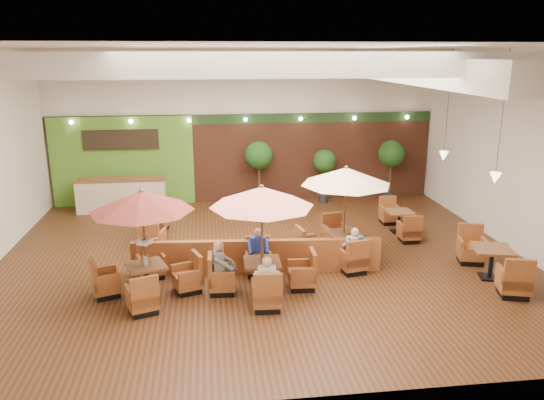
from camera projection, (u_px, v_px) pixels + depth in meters
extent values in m
plane|color=#381E0F|center=(263.00, 259.00, 14.26)|extent=(14.00, 14.00, 0.00)
cube|color=silver|center=(245.00, 127.00, 19.25)|extent=(14.00, 0.04, 5.50)
cube|color=silver|center=(307.00, 237.00, 7.78)|extent=(14.00, 0.04, 5.50)
cube|color=silver|center=(519.00, 152.00, 14.36)|extent=(0.04, 12.00, 5.50)
cube|color=white|center=(262.00, 46.00, 12.78)|extent=(14.00, 12.00, 0.04)
cube|color=brown|center=(246.00, 158.00, 19.50)|extent=(13.90, 0.10, 3.20)
cube|color=#1E3819|center=(245.00, 119.00, 19.11)|extent=(13.90, 0.12, 0.35)
cube|color=#538F29|center=(123.00, 162.00, 18.92)|extent=(5.00, 0.08, 3.20)
cube|color=black|center=(121.00, 140.00, 18.63)|extent=(2.60, 0.08, 0.70)
cube|color=white|center=(400.00, 69.00, 13.35)|extent=(0.60, 11.00, 0.60)
cube|color=white|center=(287.00, 65.00, 9.05)|extent=(13.60, 0.12, 0.45)
cube|color=white|center=(269.00, 62.00, 11.63)|extent=(13.60, 0.12, 0.45)
cube|color=white|center=(257.00, 61.00, 14.12)|extent=(13.60, 0.12, 0.45)
cube|color=white|center=(249.00, 59.00, 16.70)|extent=(13.60, 0.12, 0.45)
cylinder|color=black|center=(503.00, 114.00, 12.95)|extent=(0.01, 0.01, 3.20)
cone|color=white|center=(495.00, 178.00, 13.38)|extent=(0.28, 0.28, 0.28)
cylinder|color=black|center=(448.00, 103.00, 15.82)|extent=(0.01, 0.01, 3.20)
cone|color=white|center=(444.00, 156.00, 16.25)|extent=(0.28, 0.28, 0.28)
sphere|color=#FFEAC6|center=(71.00, 122.00, 18.17)|extent=(0.14, 0.14, 0.14)
sphere|color=#FFEAC6|center=(131.00, 121.00, 18.41)|extent=(0.14, 0.14, 0.14)
sphere|color=#FFEAC6|center=(189.00, 121.00, 18.65)|extent=(0.14, 0.14, 0.14)
sphere|color=#FFEAC6|center=(246.00, 120.00, 18.89)|extent=(0.14, 0.14, 0.14)
sphere|color=#FFEAC6|center=(301.00, 119.00, 19.13)|extent=(0.14, 0.14, 0.14)
sphere|color=#FFEAC6|center=(355.00, 118.00, 19.37)|extent=(0.14, 0.14, 0.14)
sphere|color=#FFEAC6|center=(407.00, 117.00, 19.61)|extent=(0.14, 0.14, 0.14)
cube|color=beige|center=(122.00, 196.00, 18.46)|extent=(3.00, 0.70, 1.10)
cube|color=brown|center=(121.00, 179.00, 18.29)|extent=(3.00, 0.75, 0.06)
cube|color=brown|center=(257.00, 256.00, 13.27)|extent=(6.23, 0.64, 0.86)
cube|color=brown|center=(146.00, 266.00, 12.01)|extent=(1.05, 1.05, 0.06)
cylinder|color=black|center=(147.00, 279.00, 12.10)|extent=(0.10, 0.10, 0.63)
cube|color=black|center=(148.00, 293.00, 12.19)|extent=(0.55, 0.55, 0.04)
cube|color=brown|center=(143.00, 300.00, 11.25)|extent=(0.76, 0.76, 0.31)
cube|color=brown|center=(137.00, 293.00, 10.94)|extent=(0.59, 0.29, 0.67)
cube|color=brown|center=(129.00, 294.00, 11.08)|extent=(0.25, 0.52, 0.27)
cube|color=brown|center=(155.00, 289.00, 11.32)|extent=(0.25, 0.52, 0.27)
cube|color=black|center=(143.00, 309.00, 11.31)|extent=(0.68, 0.68, 0.13)
cube|color=brown|center=(151.00, 267.00, 13.00)|extent=(0.76, 0.76, 0.31)
cube|color=brown|center=(155.00, 252.00, 13.15)|extent=(0.59, 0.29, 0.67)
cube|color=brown|center=(162.00, 258.00, 13.06)|extent=(0.25, 0.52, 0.27)
cube|color=brown|center=(139.00, 261.00, 12.82)|extent=(0.25, 0.52, 0.27)
cube|color=black|center=(151.00, 275.00, 13.05)|extent=(0.68, 0.68, 0.13)
cube|color=brown|center=(106.00, 284.00, 12.01)|extent=(0.76, 0.76, 0.31)
cube|color=brown|center=(115.00, 273.00, 11.88)|extent=(0.29, 0.59, 0.67)
cube|color=brown|center=(103.00, 272.00, 12.20)|extent=(0.52, 0.25, 0.27)
cube|color=brown|center=(108.00, 281.00, 11.72)|extent=(0.52, 0.25, 0.27)
cube|color=black|center=(107.00, 293.00, 12.07)|extent=(0.68, 0.68, 0.13)
cube|color=brown|center=(187.00, 280.00, 12.23)|extent=(0.76, 0.76, 0.31)
cube|color=brown|center=(177.00, 268.00, 12.21)|extent=(0.29, 0.59, 0.67)
cube|color=brown|center=(191.00, 277.00, 11.94)|extent=(0.52, 0.25, 0.27)
cube|color=brown|center=(183.00, 268.00, 12.42)|extent=(0.52, 0.25, 0.27)
cube|color=black|center=(188.00, 289.00, 12.29)|extent=(0.68, 0.68, 0.13)
cylinder|color=brown|center=(145.00, 245.00, 11.88)|extent=(0.06, 0.06, 2.41)
cone|color=maroon|center=(142.00, 201.00, 11.60)|extent=(2.31, 2.31, 0.45)
sphere|color=brown|center=(141.00, 191.00, 11.54)|extent=(0.10, 0.10, 0.10)
cylinder|color=silver|center=(146.00, 260.00, 11.98)|extent=(0.10, 0.10, 0.22)
cube|color=brown|center=(262.00, 262.00, 12.18)|extent=(0.86, 0.86, 0.06)
cylinder|color=black|center=(262.00, 276.00, 12.27)|extent=(0.10, 0.10, 0.65)
cube|color=black|center=(262.00, 290.00, 12.36)|extent=(0.46, 0.46, 0.04)
cube|color=brown|center=(267.00, 297.00, 11.40)|extent=(0.63, 0.63, 0.31)
cube|color=brown|center=(269.00, 289.00, 11.07)|extent=(0.61, 0.12, 0.69)
cube|color=brown|center=(254.00, 289.00, 11.32)|extent=(0.10, 0.54, 0.27)
cube|color=brown|center=(280.00, 288.00, 11.37)|extent=(0.10, 0.54, 0.27)
cube|color=black|center=(267.00, 306.00, 11.46)|extent=(0.56, 0.56, 0.14)
cube|color=brown|center=(258.00, 264.00, 13.18)|extent=(0.63, 0.63, 0.31)
cube|color=brown|center=(257.00, 249.00, 13.34)|extent=(0.61, 0.12, 0.69)
cube|color=brown|center=(270.00, 256.00, 13.15)|extent=(0.10, 0.54, 0.27)
cube|color=brown|center=(247.00, 257.00, 13.10)|extent=(0.10, 0.54, 0.27)
cube|color=black|center=(258.00, 272.00, 13.24)|extent=(0.56, 0.56, 0.14)
cube|color=brown|center=(222.00, 281.00, 12.17)|extent=(0.63, 0.63, 0.31)
cube|color=brown|center=(233.00, 268.00, 12.14)|extent=(0.12, 0.61, 0.69)
cube|color=brown|center=(222.00, 268.00, 12.40)|extent=(0.54, 0.10, 0.27)
cube|color=brown|center=(222.00, 278.00, 11.85)|extent=(0.54, 0.10, 0.27)
cube|color=black|center=(222.00, 290.00, 12.24)|extent=(0.56, 0.56, 0.14)
cube|color=brown|center=(302.00, 277.00, 12.40)|extent=(0.63, 0.63, 0.31)
cube|color=brown|center=(291.00, 266.00, 12.28)|extent=(0.12, 0.61, 0.69)
cube|color=brown|center=(304.00, 274.00, 12.07)|extent=(0.54, 0.10, 0.27)
cube|color=brown|center=(300.00, 264.00, 12.62)|extent=(0.54, 0.10, 0.27)
cube|color=black|center=(302.00, 286.00, 12.46)|extent=(0.56, 0.56, 0.14)
cylinder|color=brown|center=(262.00, 241.00, 12.04)|extent=(0.06, 0.06, 2.45)
cone|color=#E7756F|center=(262.00, 197.00, 11.75)|extent=(2.36, 2.36, 0.45)
sphere|color=brown|center=(262.00, 187.00, 11.69)|extent=(0.10, 0.10, 0.10)
cube|color=brown|center=(344.00, 234.00, 14.09)|extent=(0.98, 0.98, 0.06)
cylinder|color=black|center=(343.00, 246.00, 14.19)|extent=(0.10, 0.10, 0.65)
cube|color=black|center=(343.00, 258.00, 14.28)|extent=(0.52, 0.52, 0.04)
cube|color=brown|center=(353.00, 261.00, 13.31)|extent=(0.72, 0.72, 0.32)
cube|color=brown|center=(354.00, 254.00, 12.98)|extent=(0.62, 0.21, 0.69)
cube|color=brown|center=(343.00, 255.00, 13.17)|extent=(0.18, 0.55, 0.28)
cube|color=brown|center=(363.00, 253.00, 13.34)|extent=(0.18, 0.55, 0.28)
cube|color=black|center=(352.00, 270.00, 13.37)|extent=(0.64, 0.64, 0.14)
cube|color=brown|center=(335.00, 237.00, 15.10)|extent=(0.72, 0.72, 0.32)
cube|color=brown|center=(335.00, 224.00, 15.26)|extent=(0.62, 0.21, 0.69)
cube|color=brown|center=(344.00, 229.00, 15.13)|extent=(0.18, 0.55, 0.28)
cube|color=brown|center=(326.00, 231.00, 14.96)|extent=(0.18, 0.55, 0.28)
cube|color=black|center=(335.00, 244.00, 15.16)|extent=(0.64, 0.64, 0.14)
cube|color=brown|center=(309.00, 250.00, 14.09)|extent=(0.72, 0.72, 0.32)
cube|color=brown|center=(319.00, 240.00, 14.00)|extent=(0.21, 0.62, 0.69)
cube|color=brown|center=(305.00, 239.00, 14.30)|extent=(0.55, 0.18, 0.28)
cube|color=brown|center=(313.00, 246.00, 13.78)|extent=(0.55, 0.18, 0.28)
cube|color=black|center=(309.00, 258.00, 14.15)|extent=(0.64, 0.64, 0.14)
cylinder|color=brown|center=(345.00, 215.00, 13.95)|extent=(0.06, 0.06, 2.46)
cone|color=beige|center=(346.00, 176.00, 13.67)|extent=(2.36, 2.36, 0.45)
sphere|color=brown|center=(346.00, 167.00, 13.61)|extent=(0.10, 0.10, 0.10)
cube|color=brown|center=(154.00, 217.00, 15.47)|extent=(1.03, 1.03, 0.06)
cylinder|color=black|center=(155.00, 229.00, 15.56)|extent=(0.10, 0.10, 0.65)
cube|color=black|center=(156.00, 240.00, 15.66)|extent=(0.54, 0.54, 0.04)
cube|color=brown|center=(152.00, 242.00, 14.68)|extent=(0.75, 0.75, 0.32)
cube|color=brown|center=(153.00, 235.00, 14.37)|extent=(0.62, 0.25, 0.69)
cube|color=brown|center=(142.00, 235.00, 14.67)|extent=(0.22, 0.55, 0.28)
cube|color=brown|center=(162.00, 236.00, 14.59)|extent=(0.22, 0.55, 0.28)
cube|color=black|center=(153.00, 250.00, 14.74)|extent=(0.67, 0.67, 0.14)
cube|color=brown|center=(158.00, 221.00, 16.48)|extent=(0.75, 0.75, 0.32)
cube|color=brown|center=(156.00, 210.00, 16.63)|extent=(0.62, 0.25, 0.69)
cube|color=brown|center=(166.00, 215.00, 16.39)|extent=(0.22, 0.55, 0.28)
cube|color=brown|center=(148.00, 215.00, 16.47)|extent=(0.22, 0.55, 0.28)
cube|color=black|center=(158.00, 228.00, 16.54)|extent=(0.67, 0.67, 0.14)
cylinder|color=silver|center=(154.00, 213.00, 15.43)|extent=(0.10, 0.10, 0.22)
cube|color=brown|center=(493.00, 249.00, 12.85)|extent=(1.09, 1.09, 0.06)
cylinder|color=black|center=(491.00, 263.00, 12.95)|extent=(0.11, 0.11, 0.69)
cube|color=black|center=(489.00, 277.00, 13.05)|extent=(0.58, 0.58, 0.04)
cube|color=brown|center=(514.00, 283.00, 12.01)|extent=(0.80, 0.80, 0.34)
cube|color=brown|center=(525.00, 275.00, 11.68)|extent=(0.66, 0.27, 0.74)
cube|color=brown|center=(501.00, 274.00, 12.00)|extent=(0.23, 0.58, 0.29)
cube|color=brown|center=(529.00, 275.00, 11.92)|extent=(0.23, 0.58, 0.29)
cube|color=black|center=(512.00, 293.00, 12.08)|extent=(0.71, 0.71, 0.15)
cube|color=brown|center=(471.00, 251.00, 13.92)|extent=(0.80, 0.80, 0.34)
cube|color=brown|center=(465.00, 237.00, 14.08)|extent=(0.66, 0.27, 0.74)
cube|color=brown|center=(484.00, 244.00, 13.83)|extent=(0.23, 0.58, 0.29)
cube|color=brown|center=(460.00, 243.00, 13.91)|extent=(0.23, 0.58, 0.29)
cube|color=black|center=(470.00, 260.00, 13.99)|extent=(0.71, 0.71, 0.15)
cube|color=brown|center=(399.00, 212.00, 16.22)|extent=(0.77, 0.77, 0.05)
cylinder|color=black|center=(399.00, 222.00, 16.30)|extent=(0.09, 0.09, 0.60)
cube|color=black|center=(398.00, 231.00, 16.39)|extent=(0.41, 0.41, 0.04)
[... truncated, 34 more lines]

